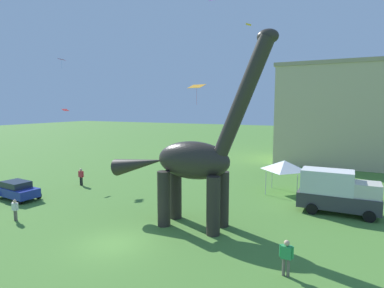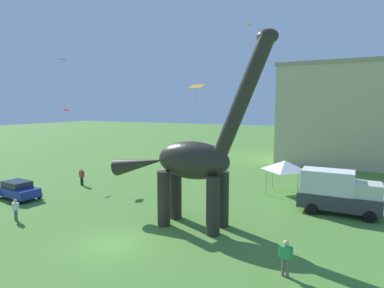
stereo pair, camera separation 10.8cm
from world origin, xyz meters
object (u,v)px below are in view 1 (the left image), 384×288
person_far_spectator (286,254)px  kite_apex (61,59)px  parked_box_truck (337,191)px  festival_canopy_tent (284,165)px  dinosaur_sculpture (192,160)px  kite_far_right (65,110)px  kite_near_high (249,24)px  person_strolling_adult (15,208)px  kite_mid_right (197,86)px  person_near_flyer (210,187)px  person_watching_child (81,175)px  parked_sedan_left (17,190)px

person_far_spectator → kite_apex: 34.19m
parked_box_truck → festival_canopy_tent: (-4.47, 4.06, 0.90)m
dinosaur_sculpture → kite_apex: (-22.14, 9.80, 9.07)m
kite_far_right → kite_near_high: size_ratio=0.68×
kite_near_high → person_far_spectator: bearing=-69.7°
person_strolling_adult → kite_mid_right: 15.04m
person_far_spectator → kite_near_high: size_ratio=1.71×
kite_mid_right → kite_apex: bearing=158.8°
person_near_flyer → person_watching_child: bearing=-4.1°
parked_box_truck → person_watching_child: bearing=-174.3°
festival_canopy_tent → parked_box_truck: bearing=-42.2°
person_far_spectator → festival_canopy_tent: bearing=112.2°
person_far_spectator → kite_far_right: size_ratio=2.52×
parked_sedan_left → person_near_flyer: parked_sedan_left is taller
kite_near_high → parked_sedan_left: bearing=-122.1°
kite_far_right → kite_near_high: 23.73m
dinosaur_sculpture → person_strolling_adult: 12.76m
parked_box_truck → person_far_spectator: bearing=-99.0°
parked_box_truck → kite_far_right: (-26.84, -0.30, 5.87)m
parked_sedan_left → person_near_flyer: 16.70m
kite_far_right → parked_sedan_left: bearing=-74.0°
parked_box_truck → person_strolling_adult: parked_box_truck is taller
person_strolling_adult → festival_canopy_tent: (15.44, 15.45, 1.64)m
person_near_flyer → person_watching_child: person_watching_child is taller
person_watching_child → kite_apex: bearing=-158.7°
parked_box_truck → kite_near_high: bearing=128.8°
person_strolling_adult → festival_canopy_tent: size_ratio=0.48×
person_far_spectator → kite_mid_right: size_ratio=1.28×
dinosaur_sculpture → parked_box_truck: 11.27m
dinosaur_sculpture → parked_box_truck: size_ratio=2.16×
person_far_spectator → kite_far_right: 27.82m
person_watching_child → kite_mid_right: size_ratio=1.26×
dinosaur_sculpture → kite_far_right: 19.71m
kite_far_right → person_near_flyer: bearing=3.1°
kite_far_right → kite_apex: bearing=139.5°
parked_box_truck → person_near_flyer: parked_box_truck is taller
parked_box_truck → festival_canopy_tent: parked_box_truck is taller
person_near_flyer → dinosaur_sculpture: bearing=88.1°
kite_near_high → kite_far_right: bearing=-138.1°
person_strolling_adult → kite_mid_right: kite_mid_right is taller
person_near_flyer → festival_canopy_tent: festival_canopy_tent is taller
person_near_flyer → person_strolling_adult: person_strolling_adult is taller
parked_sedan_left → person_strolling_adult: size_ratio=2.90×
person_strolling_adult → person_watching_child: 9.97m
parked_box_truck → kite_apex: size_ratio=4.54×
kite_mid_right → festival_canopy_tent: bearing=65.6°
dinosaur_sculpture → festival_canopy_tent: dinosaur_sculpture is taller
person_strolling_adult → person_watching_child: (-3.32, 9.40, 0.13)m
parked_sedan_left → kite_mid_right: kite_mid_right is taller
person_far_spectator → person_near_flyer: bearing=139.0°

